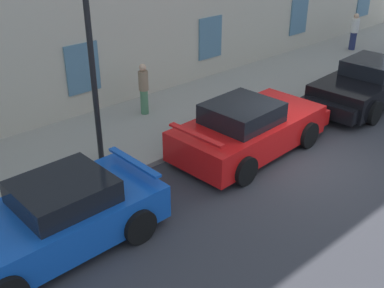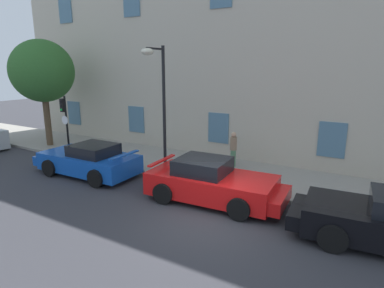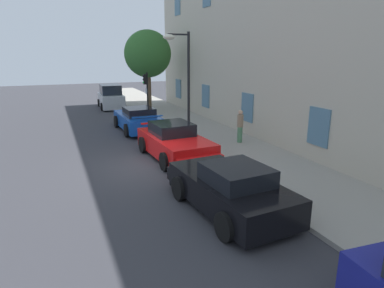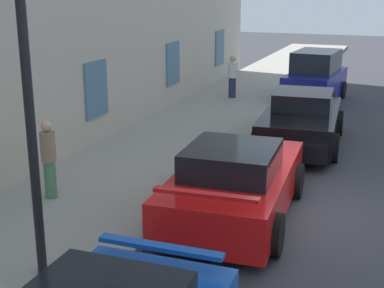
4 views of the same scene
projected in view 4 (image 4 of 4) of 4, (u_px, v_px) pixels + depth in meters
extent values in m
plane|color=#333338|center=(308.00, 215.00, 10.75)|extent=(80.00, 80.00, 0.00)
cube|color=gray|center=(113.00, 184.00, 12.19)|extent=(60.00, 3.85, 0.14)
cube|color=slate|center=(96.00, 89.00, 14.78)|extent=(1.10, 0.06, 1.50)
cube|color=slate|center=(173.00, 63.00, 19.50)|extent=(1.10, 0.06, 1.50)
cube|color=slate|center=(220.00, 48.00, 24.23)|extent=(1.10, 0.06, 1.50)
cube|color=#144CB2|center=(160.00, 247.00, 6.91)|extent=(0.19, 1.66, 0.06)
cube|color=red|center=(235.00, 188.00, 10.54)|extent=(4.48, 2.23, 0.79)
cube|color=black|center=(232.00, 160.00, 10.06)|extent=(1.84, 1.69, 0.51)
cube|color=red|center=(255.00, 162.00, 12.33)|extent=(1.41, 1.90, 0.43)
cube|color=red|center=(206.00, 194.00, 8.53)|extent=(0.26, 1.70, 0.06)
cylinder|color=black|center=(205.00, 171.00, 12.13)|extent=(0.74, 0.28, 0.73)
cylinder|color=black|center=(297.00, 180.00, 11.55)|extent=(0.74, 0.28, 0.73)
cylinder|color=black|center=(161.00, 219.00, 9.65)|extent=(0.74, 0.28, 0.73)
cylinder|color=black|center=(275.00, 235.00, 9.07)|extent=(0.74, 0.28, 0.73)
cube|color=black|center=(301.00, 124.00, 15.26)|extent=(4.40, 2.23, 0.78)
cube|color=black|center=(303.00, 100.00, 15.38)|extent=(1.82, 1.66, 0.47)
cube|color=black|center=(292.00, 146.00, 13.56)|extent=(1.41, 1.86, 0.43)
cylinder|color=black|center=(334.00, 148.00, 13.84)|extent=(0.76, 0.29, 0.74)
cylinder|color=black|center=(257.00, 142.00, 14.37)|extent=(0.76, 0.29, 0.74)
cylinder|color=black|center=(339.00, 123.00, 16.27)|extent=(0.76, 0.29, 0.74)
cylinder|color=black|center=(273.00, 119.00, 16.81)|extent=(0.76, 0.29, 0.74)
cube|color=navy|center=(315.00, 85.00, 20.82)|extent=(3.84, 1.94, 1.00)
cube|color=#1E232B|center=(316.00, 61.00, 20.57)|extent=(2.34, 1.63, 0.79)
cylinder|color=black|center=(300.00, 87.00, 22.22)|extent=(0.67, 0.25, 0.66)
cylinder|color=black|center=(342.00, 90.00, 21.53)|extent=(0.67, 0.25, 0.66)
cylinder|color=black|center=(285.00, 96.00, 20.28)|extent=(0.67, 0.25, 0.66)
cylinder|color=black|center=(330.00, 100.00, 19.59)|extent=(0.67, 0.25, 0.66)
cylinder|color=black|center=(28.00, 99.00, 7.60)|extent=(0.14, 0.14, 5.31)
cylinder|color=navy|center=(232.00, 88.00, 20.95)|extent=(0.36, 0.36, 0.76)
cylinder|color=silver|center=(233.00, 70.00, 20.76)|extent=(0.46, 0.46, 0.59)
sphere|color=tan|center=(233.00, 59.00, 20.65)|extent=(0.22, 0.22, 0.22)
cylinder|color=#4C7F59|center=(50.00, 179.00, 11.14)|extent=(0.34, 0.34, 0.78)
cylinder|color=#8C7259|center=(48.00, 147.00, 10.95)|extent=(0.42, 0.42, 0.60)
sphere|color=tan|center=(46.00, 126.00, 10.83)|extent=(0.22, 0.22, 0.22)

